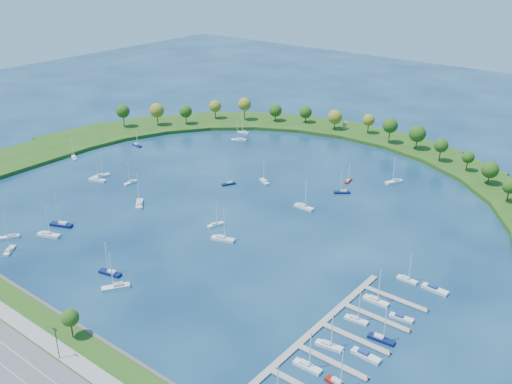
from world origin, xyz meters
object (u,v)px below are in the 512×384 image
Objects in this scene: docked_boat_11 at (435,289)px; moored_boat_6 at (139,204)px; moored_boat_11 at (137,145)px; moored_boat_3 at (239,139)px; moored_boat_7 at (110,272)px; moored_boat_19 at (348,180)px; docked_boat_9 at (401,318)px; moored_boat_12 at (116,286)px; dock_system at (331,344)px; moored_boat_2 at (304,206)px; moored_boat_1 at (342,191)px; moored_boat_13 at (223,238)px; docked_boat_8 at (376,300)px; moored_boat_4 at (101,175)px; moored_boat_14 at (394,181)px; harbor_tower at (345,126)px; moored_boat_18 at (61,224)px; moored_boat_20 at (243,132)px; moored_boat_0 at (216,224)px; moored_boat_10 at (97,179)px; docked_boat_2 at (307,365)px; docked_boat_6 at (356,319)px; docked_boat_7 at (381,338)px; docked_boat_5 at (366,355)px; moored_boat_15 at (229,183)px; moored_boat_21 at (9,236)px; docked_boat_4 at (329,345)px; moored_boat_17 at (265,181)px; moored_boat_8 at (48,234)px; moored_boat_16 at (131,182)px; docked_boat_3 at (339,384)px; moored_boat_5 at (74,157)px.

moored_boat_6 is at bearing -169.04° from docked_boat_11.
moored_boat_3 is at bearing 53.69° from moored_boat_11.
moored_boat_7 reaches higher than moored_boat_19.
moored_boat_12 is at bearing -159.56° from docked_boat_9.
dock_system is 82.97m from moored_boat_7.
moored_boat_2 is 0.93× the size of moored_boat_6.
moored_boat_1 is 0.79× the size of moored_boat_13.
moored_boat_4 is at bearing 175.39° from docked_boat_8.
moored_boat_14 is (32.57, 143.31, -0.02)m from moored_boat_12.
docked_boat_9 is at bearing -54.21° from harbor_tower.
moored_boat_12 reaches higher than docked_boat_9.
moored_boat_18 is 142.83m from moored_boat_20.
moored_boat_10 is (-77.54, -0.34, 0.07)m from moored_boat_0.
docked_boat_6 is (0.02, 27.25, -0.04)m from docked_boat_2.
moored_boat_12 reaches higher than docked_boat_7.
moored_boat_0 reaches higher than docked_boat_5.
docked_boat_7 is at bearing 64.58° from docked_boat_2.
moored_boat_15 is at bearing -10.54° from moored_boat_1.
moored_boat_14 is 1.39× the size of moored_boat_19.
docked_boat_4 is (134.57, 21.67, 0.03)m from moored_boat_21.
docked_boat_7 is (112.34, -60.88, 0.05)m from moored_boat_15.
moored_boat_17 is at bearing -137.42° from moored_boat_12.
moored_boat_8 is at bearing 58.35° from moored_boat_3.
moored_boat_11 is 54.88m from moored_boat_16.
moored_boat_11 is (-179.27, 81.61, 0.51)m from dock_system.
docked_boat_8 reaches higher than docked_boat_4.
moored_boat_20 is 0.83× the size of docked_boat_3.
moored_boat_18 reaches higher than moored_boat_11.
moored_boat_14 is (18.22, 51.06, -0.02)m from moored_boat_2.
moored_boat_17 reaches higher than dock_system.
docked_boat_2 is at bearing -113.40° from docked_boat_9.
docked_boat_5 is (200.91, -45.70, -0.20)m from moored_boat_5.
moored_boat_18 is 127.49m from docked_boat_4.
harbor_tower is 0.32× the size of docked_boat_8.
moored_boat_7 is at bearing 74.19° from moored_boat_3.
moored_boat_13 is (88.21, -7.27, 0.03)m from moored_boat_10.
docked_boat_11 is (146.92, 69.05, -0.20)m from moored_boat_21.
moored_boat_13 is at bearing 161.74° from docked_boat_3.
moored_boat_11 reaches higher than harbor_tower.
moored_boat_6 is 1.44× the size of moored_boat_15.
moored_boat_3 is at bearing -178.70° from moored_boat_16.
moored_boat_11 is 202.76m from docked_boat_2.
moored_boat_17 is at bearing -24.11° from moored_boat_14.
moored_boat_5 is at bearing -42.65° from moored_boat_7.
docked_boat_5 is 16.77m from docked_boat_6.
moored_boat_2 reaches higher than docked_boat_5.
moored_boat_7 is 1.23× the size of moored_boat_16.
moored_boat_19 is (43.27, 39.03, -0.01)m from moored_boat_15.
docked_boat_11 is (12.35, 58.66, -0.24)m from docked_boat_2.
docked_boat_7 is at bearing 125.12° from moored_boat_20.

